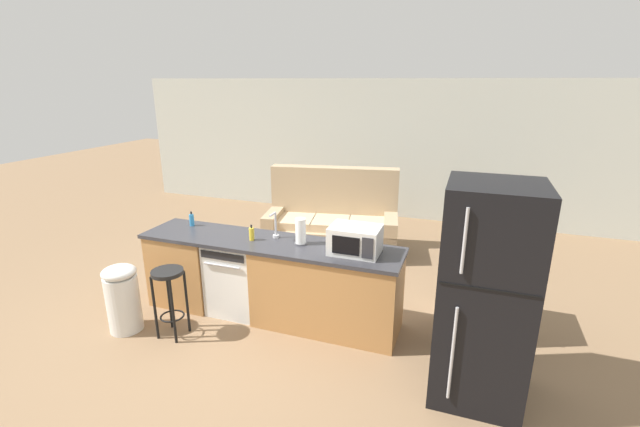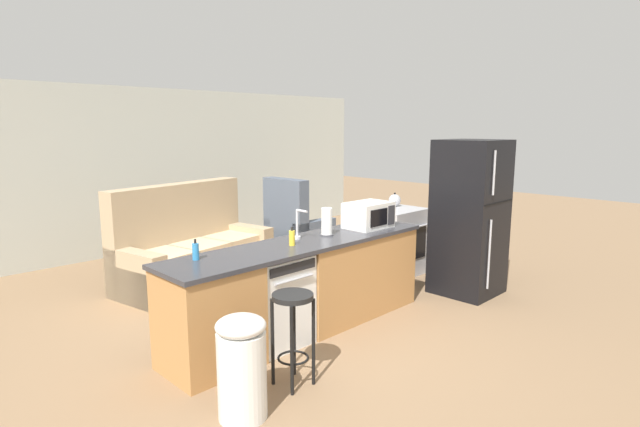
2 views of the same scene
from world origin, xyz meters
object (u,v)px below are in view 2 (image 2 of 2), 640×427
Objects in this scene: paper_towel_roll at (327,222)px; stove_range at (394,241)px; bar_stool at (293,319)px; kettle at (395,200)px; refrigerator at (470,218)px; armchair at (295,231)px; trash_bin at (242,366)px; microwave at (368,215)px; couch at (190,252)px; dish_soap_bottle at (196,251)px; dishwasher at (272,299)px; soap_bottle at (292,238)px.

stove_range is at bearing 15.35° from paper_towel_roll.
paper_towel_roll is 0.38× the size of bar_stool.
bar_stool is at bearing -156.21° from kettle.
refrigerator is 2.98m from armchair.
kettle is (2.00, 0.63, -0.05)m from paper_towel_roll.
armchair is (3.36, 3.16, -0.03)m from trash_bin.
microwave is at bearing -4.36° from paper_towel_roll.
stove_range is at bearing -36.70° from couch.
paper_towel_roll reaches higher than trash_bin.
refrigerator is at bearing 3.96° from trash_bin.
couch is (-2.34, 1.49, -0.59)m from kettle.
kettle is 4.02m from trash_bin.
couch is (1.11, 2.01, -0.58)m from dish_soap_bottle.
trash_bin is at bearing -158.27° from kettle.
dishwasher is at bearing 168.07° from refrigerator.
armchair is at bearing 35.38° from dish_soap_bottle.
paper_towel_roll is 2.10m from kettle.
microwave is (-1.23, 0.55, 0.12)m from refrigerator.
armchair reaches higher than trash_bin.
stove_range is 0.49× the size of refrigerator.
stove_range is 5.11× the size of soap_bottle.
kettle is (0.17, 1.23, 0.06)m from refrigerator.
kettle is 0.10× the size of couch.
kettle is at bearing 13.78° from dishwasher.
refrigerator reaches higher than soap_bottle.
paper_towel_roll is (-1.83, 0.59, 0.12)m from refrigerator.
bar_stool is at bearing 8.75° from trash_bin.
bar_stool is (-1.75, -0.71, -0.50)m from microwave.
stove_range is 0.75× the size of armchair.
soap_bottle and dish_soap_bottle have the same top height.
microwave is 2.68m from armchair.
trash_bin is at bearing -104.39° from dish_soap_bottle.
paper_towel_roll is 0.13× the size of couch.
dish_soap_bottle reaches higher than trash_bin.
refrigerator is 6.54× the size of paper_towel_roll.
paper_towel_roll is at bearing -80.95° from couch.
refrigerator is 2.43m from soap_bottle.
stove_range is (2.60, 0.55, 0.03)m from dishwasher.
refrigerator is 1.35m from microwave.
stove_range reaches higher than dishwasher.
bar_stool is at bearing -131.68° from soap_bottle.
dish_soap_bottle is at bearing 109.31° from bar_stool.
soap_bottle is (-0.54, -0.08, -0.07)m from paper_towel_roll.
bar_stool is at bearing -132.43° from armchair.
dishwasher is 2.66m from stove_range.
soap_bottle reaches higher than stove_range.
dish_soap_bottle is 0.15× the size of armchair.
soap_bottle is 0.08× the size of couch.
soap_bottle is (-2.38, 0.52, 0.05)m from refrigerator.
trash_bin is at bearing -176.04° from refrigerator.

